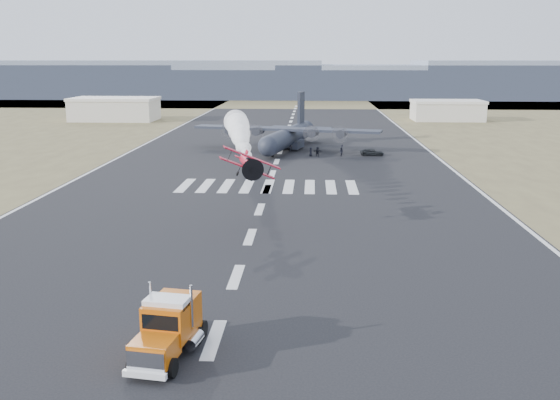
# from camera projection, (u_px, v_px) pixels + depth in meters

# --- Properties ---
(ground) EXTENTS (500.00, 500.00, 0.00)m
(ground) POSITION_uv_depth(u_px,v_px,m) (214.00, 339.00, 40.65)
(ground) COLOR black
(ground) RESTS_ON ground
(scrub_far) EXTENTS (500.00, 80.00, 0.00)m
(scrub_far) POSITION_uv_depth(u_px,v_px,m) (298.00, 102.00, 264.61)
(scrub_far) COLOR brown
(scrub_far) RESTS_ON ground
(runway_markings) EXTENTS (60.00, 260.00, 0.01)m
(runway_markings) POSITION_uv_depth(u_px,v_px,m) (272.00, 174.00, 99.07)
(runway_markings) COLOR silver
(runway_markings) RESTS_ON ground
(ridge_seg_b) EXTENTS (150.00, 50.00, 15.00)m
(ridge_seg_b) POSITION_uv_depth(u_px,v_px,m) (29.00, 81.00, 298.71)
(ridge_seg_b) COLOR slate
(ridge_seg_b) RESTS_ON ground
(ridge_seg_c) EXTENTS (150.00, 50.00, 17.00)m
(ridge_seg_c) POSITION_uv_depth(u_px,v_px,m) (162.00, 79.00, 295.21)
(ridge_seg_c) COLOR slate
(ridge_seg_c) RESTS_ON ground
(ridge_seg_d) EXTENTS (150.00, 50.00, 13.00)m
(ridge_seg_d) POSITION_uv_depth(u_px,v_px,m) (299.00, 83.00, 292.38)
(ridge_seg_d) COLOR slate
(ridge_seg_d) RESTS_ON ground
(ridge_seg_e) EXTENTS (150.00, 50.00, 15.00)m
(ridge_seg_e) POSITION_uv_depth(u_px,v_px,m) (439.00, 81.00, 288.89)
(ridge_seg_e) COLOR slate
(ridge_seg_e) RESTS_ON ground
(hangar_left) EXTENTS (24.50, 14.50, 6.70)m
(hangar_left) POSITION_uv_depth(u_px,v_px,m) (115.00, 109.00, 183.71)
(hangar_left) COLOR beige
(hangar_left) RESTS_ON ground
(hangar_right) EXTENTS (20.50, 12.50, 5.90)m
(hangar_right) POSITION_uv_depth(u_px,v_px,m) (447.00, 110.00, 183.73)
(hangar_right) COLOR beige
(hangar_right) RESTS_ON ground
(semi_truck) EXTENTS (3.78, 8.48, 3.73)m
(semi_truck) POSITION_uv_depth(u_px,v_px,m) (169.00, 326.00, 38.25)
(semi_truck) COLOR black
(semi_truck) RESTS_ON ground
(aerobatic_biplane) EXTENTS (6.06, 5.89, 3.84)m
(aerobatic_biplane) POSITION_uv_depth(u_px,v_px,m) (248.00, 164.00, 65.68)
(aerobatic_biplane) COLOR red
(smoke_trail) EXTENTS (7.90, 39.45, 4.06)m
(smoke_trail) POSITION_uv_depth(u_px,v_px,m) (238.00, 128.00, 96.89)
(smoke_trail) COLOR white
(transport_aircraft) EXTENTS (37.61, 30.77, 10.93)m
(transport_aircraft) POSITION_uv_depth(u_px,v_px,m) (288.00, 135.00, 125.50)
(transport_aircraft) COLOR #1E222D
(transport_aircraft) RESTS_ON ground
(support_vehicle) EXTENTS (4.47, 2.12, 1.23)m
(support_vehicle) POSITION_uv_depth(u_px,v_px,m) (372.00, 152.00, 117.41)
(support_vehicle) COLOR black
(support_vehicle) RESTS_ON ground
(crew_a) EXTENTS (0.52, 0.63, 1.70)m
(crew_a) POSITION_uv_depth(u_px,v_px,m) (342.00, 149.00, 119.73)
(crew_a) COLOR black
(crew_a) RESTS_ON ground
(crew_b) EXTENTS (0.82, 0.93, 1.64)m
(crew_b) POSITION_uv_depth(u_px,v_px,m) (341.00, 152.00, 116.40)
(crew_b) COLOR black
(crew_b) RESTS_ON ground
(crew_c) EXTENTS (1.28, 1.20, 1.86)m
(crew_c) POSITION_uv_depth(u_px,v_px,m) (243.00, 148.00, 121.12)
(crew_c) COLOR black
(crew_c) RESTS_ON ground
(crew_d) EXTENTS (1.00, 0.93, 1.56)m
(crew_d) POSITION_uv_depth(u_px,v_px,m) (249.00, 149.00, 120.16)
(crew_d) COLOR black
(crew_d) RESTS_ON ground
(crew_e) EXTENTS (0.59, 0.87, 1.69)m
(crew_e) POSITION_uv_depth(u_px,v_px,m) (311.00, 152.00, 116.60)
(crew_e) COLOR black
(crew_e) RESTS_ON ground
(crew_f) EXTENTS (1.80, 0.89, 1.85)m
(crew_f) POSITION_uv_depth(u_px,v_px,m) (317.00, 152.00, 116.20)
(crew_f) COLOR black
(crew_f) RESTS_ON ground
(crew_g) EXTENTS (0.72, 0.64, 1.69)m
(crew_g) POSITION_uv_depth(u_px,v_px,m) (290.00, 148.00, 121.94)
(crew_g) COLOR black
(crew_g) RESTS_ON ground
(crew_h) EXTENTS (0.84, 1.05, 1.88)m
(crew_h) POSITION_uv_depth(u_px,v_px,m) (280.00, 147.00, 122.14)
(crew_h) COLOR black
(crew_h) RESTS_ON ground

